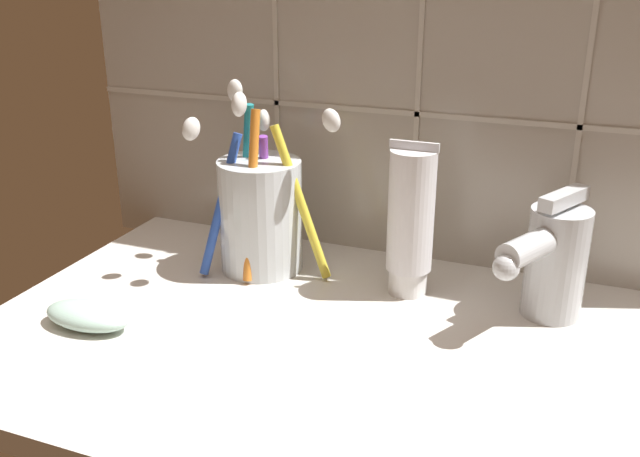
# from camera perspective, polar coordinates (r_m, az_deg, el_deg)

# --- Properties ---
(sink_counter) EXTENTS (0.61, 0.40, 0.02)m
(sink_counter) POSITION_cam_1_polar(r_m,az_deg,el_deg) (0.61, 1.05, -9.59)
(sink_counter) COLOR silver
(sink_counter) RESTS_ON ground
(tile_wall_backsplash) EXTENTS (0.71, 0.02, 0.46)m
(tile_wall_backsplash) POSITION_cam_1_polar(r_m,az_deg,el_deg) (0.72, 6.96, 13.56)
(tile_wall_backsplash) COLOR #B7B2A8
(tile_wall_backsplash) RESTS_ON ground
(toothbrush_cup) EXTENTS (0.15, 0.10, 0.19)m
(toothbrush_cup) POSITION_cam_1_polar(r_m,az_deg,el_deg) (0.71, -4.81, 1.36)
(toothbrush_cup) COLOR silver
(toothbrush_cup) RESTS_ON sink_counter
(toothpaste_tube) EXTENTS (0.04, 0.04, 0.15)m
(toothpaste_tube) POSITION_cam_1_polar(r_m,az_deg,el_deg) (0.66, 7.26, 0.66)
(toothpaste_tube) COLOR white
(toothpaste_tube) RESTS_ON sink_counter
(sink_faucet) EXTENTS (0.07, 0.11, 0.12)m
(sink_faucet) POSITION_cam_1_polar(r_m,az_deg,el_deg) (0.65, 18.06, -2.33)
(sink_faucet) COLOR silver
(sink_faucet) RESTS_ON sink_counter
(soap_bar) EXTENTS (0.08, 0.04, 0.02)m
(soap_bar) POSITION_cam_1_polar(r_m,az_deg,el_deg) (0.65, -18.10, -6.63)
(soap_bar) COLOR silver
(soap_bar) RESTS_ON sink_counter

